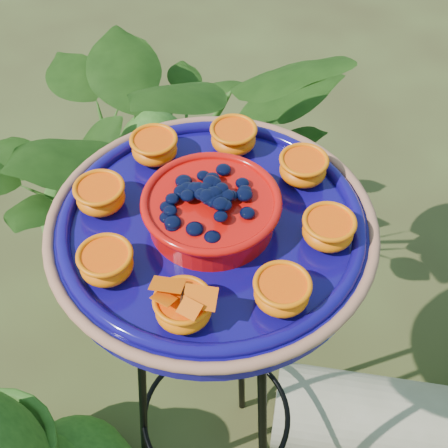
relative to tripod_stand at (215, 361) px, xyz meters
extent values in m
torus|color=black|center=(0.00, 0.00, 0.36)|extent=(0.29, 0.29, 0.02)
torus|color=black|center=(0.00, 0.00, -0.24)|extent=(0.36, 0.36, 0.01)
cylinder|color=black|center=(-0.01, 0.15, -0.11)|extent=(0.02, 0.09, 0.93)
cylinder|color=black|center=(-0.13, -0.09, -0.11)|extent=(0.08, 0.06, 0.93)
cylinder|color=black|center=(0.14, -0.07, -0.11)|extent=(0.09, 0.06, 0.93)
cylinder|color=#0F085F|center=(0.00, 0.00, 0.39)|extent=(0.51, 0.51, 0.04)
torus|color=#A3674A|center=(0.00, 0.00, 0.41)|extent=(0.50, 0.50, 0.02)
torus|color=#0F085F|center=(0.00, 0.00, 0.42)|extent=(0.46, 0.46, 0.02)
cylinder|color=red|center=(0.00, 0.00, 0.44)|extent=(0.20, 0.20, 0.05)
torus|color=red|center=(0.00, 0.00, 0.46)|extent=(0.20, 0.20, 0.01)
ellipsoid|color=black|center=(0.00, 0.00, 0.47)|extent=(0.16, 0.16, 0.03)
ellipsoid|color=#EA5102|center=(0.17, 0.04, 0.43)|extent=(0.07, 0.07, 0.04)
cylinder|color=#FF6905|center=(0.17, 0.04, 0.45)|extent=(0.07, 0.07, 0.01)
ellipsoid|color=#EA5102|center=(0.09, 0.15, 0.43)|extent=(0.07, 0.07, 0.04)
cylinder|color=#FF6905|center=(0.09, 0.15, 0.45)|extent=(0.07, 0.07, 0.01)
ellipsoid|color=#EA5102|center=(-0.04, 0.17, 0.43)|extent=(0.07, 0.07, 0.04)
cylinder|color=#FF6905|center=(-0.04, 0.17, 0.45)|extent=(0.07, 0.07, 0.01)
ellipsoid|color=#EA5102|center=(-0.15, 0.09, 0.43)|extent=(0.07, 0.07, 0.04)
cylinder|color=#FF6905|center=(-0.15, 0.09, 0.45)|extent=(0.07, 0.07, 0.01)
ellipsoid|color=#EA5102|center=(-0.17, -0.04, 0.43)|extent=(0.07, 0.07, 0.04)
cylinder|color=#FF6905|center=(-0.17, -0.04, 0.45)|extent=(0.07, 0.07, 0.01)
ellipsoid|color=#EA5102|center=(-0.09, -0.15, 0.43)|extent=(0.07, 0.07, 0.04)
cylinder|color=#FF6905|center=(-0.09, -0.15, 0.45)|extent=(0.07, 0.07, 0.01)
ellipsoid|color=#EA5102|center=(0.04, -0.17, 0.43)|extent=(0.07, 0.07, 0.04)
cylinder|color=#FF6905|center=(0.04, -0.17, 0.45)|extent=(0.07, 0.07, 0.01)
ellipsoid|color=#EA5102|center=(0.15, -0.09, 0.43)|extent=(0.07, 0.07, 0.04)
cylinder|color=#FF6905|center=(0.15, -0.09, 0.45)|extent=(0.07, 0.07, 0.01)
cylinder|color=black|center=(0.04, -0.17, 0.46)|extent=(0.02, 0.03, 0.00)
cube|color=#FF4505|center=(0.02, -0.16, 0.47)|extent=(0.05, 0.04, 0.01)
cube|color=#FF4505|center=(0.06, -0.16, 0.47)|extent=(0.05, 0.04, 0.01)
cylinder|color=tan|center=(0.41, 0.28, -0.46)|extent=(0.71, 0.40, 0.23)
imported|color=#224713|center=(-0.41, 0.50, -0.07)|extent=(1.20, 1.18, 1.00)
camera|label=1|loc=(0.28, -0.55, 1.10)|focal=50.00mm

